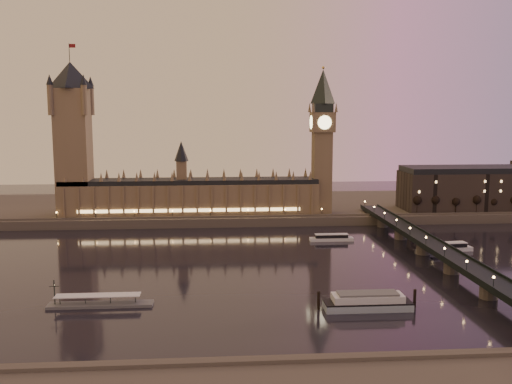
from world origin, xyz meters
The scene contains 16 objects.
ground centered at (0.00, 0.00, 0.00)m, with size 700.00×700.00×0.00m, color black.
far_embankment centered at (30.00, 165.00, 3.00)m, with size 560.00×130.00×6.00m, color #423D35.
palace_of_westminster centered at (-40.12, 120.99, 21.71)m, with size 180.00×26.62×52.00m.
victoria_tower centered at (-120.00, 121.00, 65.79)m, with size 31.68×31.68×118.00m.
big_ben centered at (53.99, 120.99, 63.95)m, with size 17.68×17.68×104.00m.
westminster_bridge centered at (91.61, 0.00, 5.52)m, with size 13.20×260.00×15.30m.
city_block centered at (194.94, 130.93, 22.24)m, with size 155.00×45.00×34.00m.
bare_tree_0 centered at (119.96, 109.00, 14.18)m, with size 5.41×5.41×10.99m.
bare_tree_1 centered at (134.38, 109.00, 14.18)m, with size 5.41×5.41×10.99m.
bare_tree_2 centered at (148.80, 109.00, 14.18)m, with size 5.41×5.41×10.99m.
bare_tree_3 centered at (163.22, 109.00, 14.18)m, with size 5.41×5.41×10.99m.
bare_tree_4 centered at (177.64, 109.00, 14.18)m, with size 5.41×5.41×10.99m.
cruise_boat_a centered at (48.09, 55.39, 1.88)m, with size 26.68×5.88×4.27m.
cruise_boat_b centered at (109.02, 24.88, 2.19)m, with size 27.48×9.32×4.98m.
moored_barge centered at (37.24, -66.39, 3.13)m, with size 40.42×9.92×7.41m.
pontoon_pier centered at (-70.27, -54.56, 1.21)m, with size 42.18×7.03×11.25m.
Camera 1 is at (-23.73, -281.56, 78.31)m, focal length 40.00 mm.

